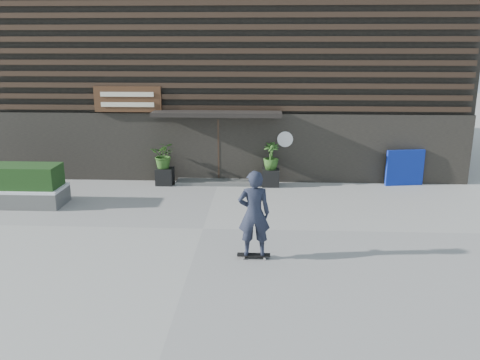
# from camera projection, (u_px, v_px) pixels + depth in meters

# --- Properties ---
(ground) EXTENTS (80.00, 80.00, 0.00)m
(ground) POSITION_uv_depth(u_px,v_px,m) (203.00, 229.00, 13.62)
(ground) COLOR #A2A099
(ground) RESTS_ON ground
(entrance_step) EXTENTS (3.00, 0.80, 0.12)m
(entrance_step) POSITION_uv_depth(u_px,v_px,m) (218.00, 182.00, 18.04)
(entrance_step) COLOR #51524F
(entrance_step) RESTS_ON ground
(planter_pot_left) EXTENTS (0.60, 0.60, 0.60)m
(planter_pot_left) POSITION_uv_depth(u_px,v_px,m) (165.00, 176.00, 17.87)
(planter_pot_left) COLOR black
(planter_pot_left) RESTS_ON ground
(bamboo_left) EXTENTS (0.86, 0.75, 0.96)m
(bamboo_left) POSITION_uv_depth(u_px,v_px,m) (164.00, 155.00, 17.66)
(bamboo_left) COLOR #2D591E
(bamboo_left) RESTS_ON planter_pot_left
(planter_pot_right) EXTENTS (0.60, 0.60, 0.60)m
(planter_pot_right) POSITION_uv_depth(u_px,v_px,m) (271.00, 178.00, 17.69)
(planter_pot_right) COLOR black
(planter_pot_right) RESTS_ON ground
(bamboo_right) EXTENTS (0.54, 0.54, 0.96)m
(bamboo_right) POSITION_uv_depth(u_px,v_px,m) (271.00, 156.00, 17.49)
(bamboo_right) COLOR #2D591E
(bamboo_right) RESTS_ON planter_pot_right
(raised_bed) EXTENTS (3.50, 1.20, 0.50)m
(raised_bed) POSITION_uv_depth(u_px,v_px,m) (9.00, 197.00, 15.62)
(raised_bed) COLOR #51514E
(raised_bed) RESTS_ON ground
(snow_layer) EXTENTS (3.50, 1.20, 0.08)m
(snow_layer) POSITION_uv_depth(u_px,v_px,m) (8.00, 188.00, 15.55)
(snow_layer) COLOR white
(snow_layer) RESTS_ON raised_bed
(hedge) EXTENTS (3.30, 1.00, 0.70)m
(hedge) POSITION_uv_depth(u_px,v_px,m) (6.00, 176.00, 15.44)
(hedge) COLOR #173613
(hedge) RESTS_ON snow_layer
(blue_tarp) EXTENTS (1.37, 0.35, 1.28)m
(blue_tarp) POSITION_uv_depth(u_px,v_px,m) (405.00, 168.00, 17.67)
(blue_tarp) COLOR #0B2095
(blue_tarp) RESTS_ON ground
(building) EXTENTS (18.00, 11.00, 8.00)m
(building) POSITION_uv_depth(u_px,v_px,m) (228.00, 65.00, 22.17)
(building) COLOR black
(building) RESTS_ON ground
(skateboarder) EXTENTS (0.78, 0.55, 2.14)m
(skateboarder) POSITION_uv_depth(u_px,v_px,m) (254.00, 214.00, 11.45)
(skateboarder) COLOR black
(skateboarder) RESTS_ON ground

